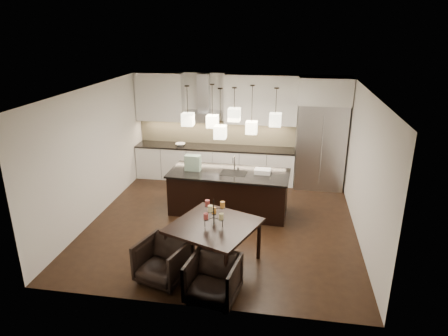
% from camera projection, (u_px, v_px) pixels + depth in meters
% --- Properties ---
extents(floor, '(5.50, 5.50, 0.02)m').
position_uv_depth(floor, '(222.00, 222.00, 8.53)').
color(floor, black).
rests_on(floor, ground).
extents(ceiling, '(5.50, 5.50, 0.02)m').
position_uv_depth(ceiling, '(222.00, 89.00, 7.57)').
color(ceiling, white).
rests_on(ceiling, wall_back).
extents(wall_back, '(5.50, 0.02, 2.80)m').
position_uv_depth(wall_back, '(240.00, 127.00, 10.61)').
color(wall_back, silver).
rests_on(wall_back, ground).
extents(wall_front, '(5.50, 0.02, 2.80)m').
position_uv_depth(wall_front, '(189.00, 223.00, 5.49)').
color(wall_front, silver).
rests_on(wall_front, ground).
extents(wall_left, '(0.02, 5.50, 2.80)m').
position_uv_depth(wall_left, '(94.00, 153.00, 8.47)').
color(wall_left, silver).
rests_on(wall_left, ground).
extents(wall_right, '(0.02, 5.50, 2.80)m').
position_uv_depth(wall_right, '(364.00, 167.00, 7.63)').
color(wall_right, silver).
rests_on(wall_right, ground).
extents(refrigerator, '(1.20, 0.72, 2.15)m').
position_uv_depth(refrigerator, '(320.00, 146.00, 10.05)').
color(refrigerator, '#B7B7BA').
rests_on(refrigerator, floor).
extents(fridge_panel, '(1.26, 0.72, 0.65)m').
position_uv_depth(fridge_panel, '(325.00, 91.00, 9.57)').
color(fridge_panel, silver).
rests_on(fridge_panel, refrigerator).
extents(lower_cabinets, '(4.21, 0.62, 0.88)m').
position_uv_depth(lower_cabinets, '(215.00, 164.00, 10.73)').
color(lower_cabinets, silver).
rests_on(lower_cabinets, floor).
extents(countertop, '(4.21, 0.66, 0.04)m').
position_uv_depth(countertop, '(214.00, 147.00, 10.57)').
color(countertop, black).
rests_on(countertop, lower_cabinets).
extents(backsplash, '(4.21, 0.02, 0.63)m').
position_uv_depth(backsplash, '(216.00, 132.00, 10.73)').
color(backsplash, tan).
rests_on(backsplash, countertop).
extents(upper_cab_left, '(1.25, 0.35, 1.25)m').
position_uv_depth(upper_cab_left, '(160.00, 97.00, 10.49)').
color(upper_cab_left, silver).
rests_on(upper_cab_left, wall_back).
extents(upper_cab_right, '(1.85, 0.35, 1.25)m').
position_uv_depth(upper_cab_right, '(261.00, 100.00, 10.09)').
color(upper_cab_right, silver).
rests_on(upper_cab_right, wall_back).
extents(hood_canopy, '(0.90, 0.52, 0.24)m').
position_uv_depth(hood_canopy, '(203.00, 116.00, 10.38)').
color(hood_canopy, '#B7B7BA').
rests_on(hood_canopy, wall_back).
extents(hood_chimney, '(0.30, 0.28, 0.96)m').
position_uv_depth(hood_chimney, '(204.00, 92.00, 10.28)').
color(hood_chimney, '#B7B7BA').
rests_on(hood_chimney, hood_canopy).
extents(fruit_bowl, '(0.28, 0.28, 0.06)m').
position_uv_depth(fruit_bowl, '(180.00, 144.00, 10.65)').
color(fruit_bowl, silver).
rests_on(fruit_bowl, countertop).
extents(island_body, '(2.58, 1.13, 0.89)m').
position_uv_depth(island_body, '(229.00, 193.00, 8.86)').
color(island_body, black).
rests_on(island_body, floor).
extents(island_top, '(2.66, 1.22, 0.04)m').
position_uv_depth(island_top, '(229.00, 173.00, 8.70)').
color(island_top, black).
rests_on(island_top, island_body).
extents(faucet, '(0.11, 0.25, 0.39)m').
position_uv_depth(faucet, '(235.00, 163.00, 8.70)').
color(faucet, silver).
rests_on(faucet, island_top).
extents(tote_bag, '(0.35, 0.20, 0.34)m').
position_uv_depth(tote_bag, '(193.00, 163.00, 8.77)').
color(tote_bag, '#1C522D').
rests_on(tote_bag, island_top).
extents(food_container, '(0.36, 0.26, 0.10)m').
position_uv_depth(food_container, '(263.00, 171.00, 8.62)').
color(food_container, silver).
rests_on(food_container, island_top).
extents(dining_table, '(1.70, 1.70, 0.79)m').
position_uv_depth(dining_table, '(214.00, 245.00, 6.87)').
color(dining_table, black).
rests_on(dining_table, floor).
extents(candelabra, '(0.49, 0.49, 0.46)m').
position_uv_depth(candelabra, '(214.00, 212.00, 6.66)').
color(candelabra, black).
rests_on(candelabra, dining_table).
extents(candle_a, '(0.10, 0.10, 0.11)m').
position_uv_depth(candle_a, '(221.00, 216.00, 6.61)').
color(candle_a, beige).
rests_on(candle_a, candelabra).
extents(candle_b, '(0.10, 0.10, 0.11)m').
position_uv_depth(candle_b, '(214.00, 211.00, 6.81)').
color(candle_b, orange).
rests_on(candle_b, candelabra).
extents(candle_c, '(0.10, 0.10, 0.11)m').
position_uv_depth(candle_c, '(206.00, 216.00, 6.61)').
color(candle_c, '#A03D3B').
rests_on(candle_c, candelabra).
extents(candle_d, '(0.10, 0.10, 0.11)m').
position_uv_depth(candle_d, '(223.00, 205.00, 6.64)').
color(candle_d, orange).
rests_on(candle_d, candelabra).
extents(candle_e, '(0.10, 0.10, 0.11)m').
position_uv_depth(candle_e, '(207.00, 203.00, 6.70)').
color(candle_e, '#A03D3B').
rests_on(candle_e, candelabra).
extents(candle_f, '(0.10, 0.10, 0.11)m').
position_uv_depth(candle_f, '(210.00, 209.00, 6.50)').
color(candle_f, beige).
rests_on(candle_f, candelabra).
extents(armchair_left, '(0.95, 0.96, 0.70)m').
position_uv_depth(armchair_left, '(163.00, 261.00, 6.48)').
color(armchair_left, black).
rests_on(armchair_left, floor).
extents(armchair_right, '(0.85, 0.87, 0.69)m').
position_uv_depth(armchair_right, '(213.00, 279.00, 6.03)').
color(armchair_right, black).
rests_on(armchair_right, floor).
extents(pendant_a, '(0.24, 0.24, 0.26)m').
position_uv_depth(pendant_a, '(188.00, 119.00, 8.37)').
color(pendant_a, '#EFE8C1').
rests_on(pendant_a, ceiling).
extents(pendant_b, '(0.24, 0.24, 0.26)m').
position_uv_depth(pendant_b, '(212.00, 121.00, 8.61)').
color(pendant_b, '#EFE8C1').
rests_on(pendant_b, ceiling).
extents(pendant_c, '(0.24, 0.24, 0.26)m').
position_uv_depth(pendant_c, '(234.00, 115.00, 8.10)').
color(pendant_c, '#EFE8C1').
rests_on(pendant_c, ceiling).
extents(pendant_d, '(0.24, 0.24, 0.26)m').
position_uv_depth(pendant_d, '(252.00, 128.00, 8.51)').
color(pendant_d, '#EFE8C1').
rests_on(pendant_d, ceiling).
extents(pendant_e, '(0.24, 0.24, 0.26)m').
position_uv_depth(pendant_e, '(275.00, 120.00, 8.07)').
color(pendant_e, '#EFE8C1').
rests_on(pendant_e, ceiling).
extents(pendant_f, '(0.24, 0.24, 0.26)m').
position_uv_depth(pendant_f, '(220.00, 132.00, 8.11)').
color(pendant_f, '#EFE8C1').
rests_on(pendant_f, ceiling).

